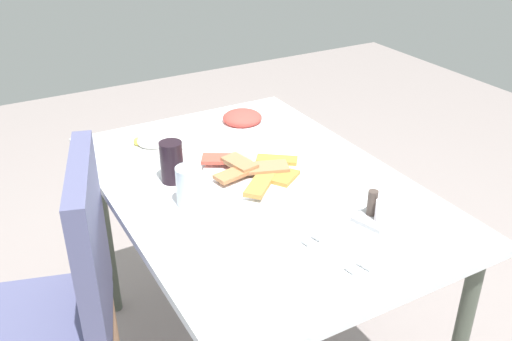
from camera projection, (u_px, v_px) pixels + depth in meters
name	position (u px, v px, depth m)	size (l,w,h in m)	color
dining_table	(257.00, 207.00, 1.67)	(1.15, 0.80, 0.72)	white
dining_chair	(57.00, 303.00, 1.48)	(0.52, 0.53, 0.91)	slate
pide_platter	(253.00, 170.00, 1.67)	(0.32, 0.30, 0.04)	white
salad_plate_greens	(155.00, 141.00, 1.84)	(0.20, 0.20, 0.05)	white
salad_plate_rice	(242.00, 119.00, 2.00)	(0.20, 0.20, 0.05)	white
soda_can	(172.00, 162.00, 1.62)	(0.07, 0.07, 0.12)	black
drinking_glass	(189.00, 186.00, 1.50)	(0.07, 0.07, 0.11)	silver
paper_napkin	(335.00, 254.00, 1.33)	(0.11, 0.11, 0.00)	white
fork	(341.00, 251.00, 1.34)	(0.18, 0.02, 0.01)	silver
spoon	(328.00, 255.00, 1.32)	(0.17, 0.02, 0.01)	silver
condiment_caddy	(375.00, 213.00, 1.45)	(0.11, 0.11, 0.08)	#B2B2B7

